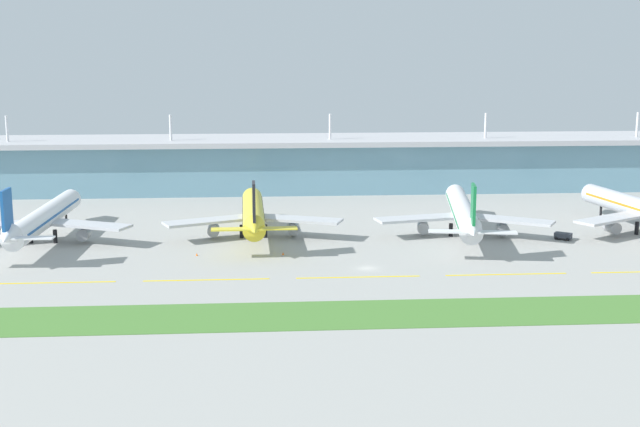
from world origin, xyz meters
TOP-DOWN VIEW (x-y plane):
  - ground_plane at (0.00, 0.00)m, footprint 600.00×600.00m
  - terminal_building at (-0.00, 113.71)m, footprint 288.00×34.00m
  - airliner_nearest at (-82.36, 33.41)m, footprint 48.77×65.97m
  - airliner_near_middle at (-26.88, 36.09)m, footprint 48.79×58.42m
  - airliner_far_middle at (30.55, 33.61)m, footprint 48.20×68.27m
  - taxiway_stripe_west at (-71.00, -7.71)m, footprint 28.00×0.70m
  - taxiway_stripe_mid_west at (-37.00, -7.71)m, footprint 28.00×0.70m
  - taxiway_stripe_centre at (-3.00, -7.71)m, footprint 28.00×0.70m
  - taxiway_stripe_mid_east at (31.00, -7.71)m, footprint 28.00×0.70m
  - grass_verge at (0.00, -34.92)m, footprint 300.00×18.00m
  - pushback_tug at (56.55, 26.63)m, footprint 4.98×4.51m
  - safety_cone_left_wingtip at (-19.37, 14.55)m, footprint 0.56×0.56m
  - safety_cone_nose_front at (-40.80, 15.12)m, footprint 0.56×0.56m

SIDE VIEW (x-z plane):
  - ground_plane at x=0.00m, z-range 0.00..0.00m
  - taxiway_stripe_west at x=-71.00m, z-range 0.00..0.04m
  - taxiway_stripe_mid_west at x=-37.00m, z-range 0.00..0.04m
  - taxiway_stripe_centre at x=-3.00m, z-range 0.00..0.04m
  - taxiway_stripe_mid_east at x=31.00m, z-range 0.00..0.04m
  - grass_verge at x=0.00m, z-range 0.00..0.10m
  - safety_cone_left_wingtip at x=-19.37m, z-range 0.00..0.70m
  - safety_cone_nose_front at x=-40.80m, z-range 0.00..0.70m
  - pushback_tug at x=56.55m, z-range 0.18..2.03m
  - airliner_near_middle at x=-26.88m, z-range -3.01..15.89m
  - airliner_nearest at x=-82.36m, z-range -3.00..15.90m
  - airliner_far_middle at x=30.55m, z-range -3.00..15.90m
  - terminal_building at x=0.00m, z-range -4.30..23.69m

